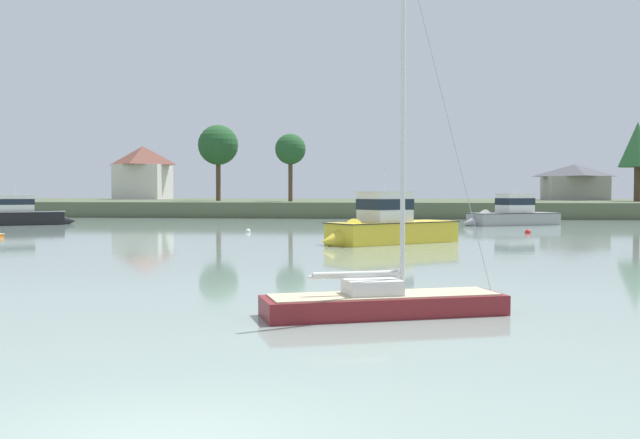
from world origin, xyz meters
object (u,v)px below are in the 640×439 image
at_px(sailboat_maroon, 383,307).
at_px(mooring_buoy_red, 528,232).
at_px(cruiser_grey, 506,218).
at_px(cruiser_yellow, 381,232).
at_px(cruiser_black, 25,218).
at_px(mooring_buoy_white, 248,231).

distance_m(sailboat_maroon, mooring_buoy_red, 39.02).
bearing_deg(cruiser_grey, cruiser_yellow, -111.98).
xyz_separation_m(sailboat_maroon, mooring_buoy_red, (9.16, 37.93, -0.12)).
relative_size(cruiser_grey, mooring_buoy_red, 20.02).
bearing_deg(sailboat_maroon, cruiser_grey, 79.84).
bearing_deg(mooring_buoy_red, cruiser_black, 169.40).
relative_size(sailboat_maroon, cruiser_grey, 0.97).
height_order(cruiser_yellow, cruiser_black, cruiser_yellow).
xyz_separation_m(cruiser_yellow, mooring_buoy_red, (10.37, 12.43, -0.60)).
distance_m(cruiser_yellow, cruiser_black, 40.22).
bearing_deg(cruiser_yellow, mooring_buoy_white, 133.56).
distance_m(cruiser_grey, mooring_buoy_red, 13.36).
xyz_separation_m(cruiser_black, mooring_buoy_white, (23.62, -9.46, -0.59)).
xyz_separation_m(sailboat_maroon, mooring_buoy_white, (-12.00, 36.84, -0.13)).
bearing_deg(mooring_buoy_white, cruiser_black, 158.17).
height_order(mooring_buoy_white, mooring_buoy_red, mooring_buoy_red).
xyz_separation_m(mooring_buoy_white, mooring_buoy_red, (21.16, 1.09, 0.01)).
relative_size(cruiser_yellow, sailboat_maroon, 0.91).
bearing_deg(cruiser_yellow, sailboat_maroon, -87.28).
bearing_deg(sailboat_maroon, mooring_buoy_white, 108.04).
height_order(cruiser_yellow, sailboat_maroon, sailboat_maroon).
bearing_deg(mooring_buoy_white, sailboat_maroon, -71.96).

